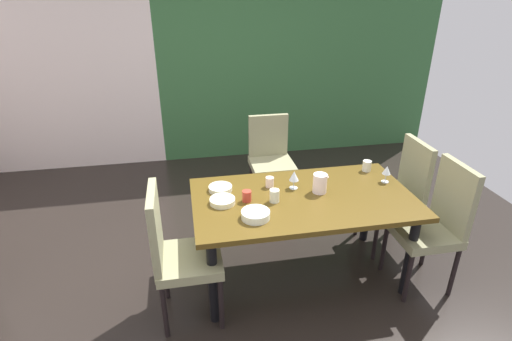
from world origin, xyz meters
The scene contains 18 objects.
ground_plane centered at (0.00, 0.00, -0.01)m, with size 6.30×5.43×0.02m, color black.
back_panel_interior centered at (-1.88, 2.66, 1.33)m, with size 2.54×0.10×2.66m, color silver.
garden_window_panel centered at (1.27, 2.66, 1.33)m, with size 3.75×0.10×2.66m, color #346337.
dining_table centered at (0.52, 0.02, 0.65)m, with size 1.68×0.93×0.74m.
chair_left_near centered at (-0.45, -0.25, 0.57)m, with size 0.44×0.44×1.03m.
chair_right_far centered at (1.49, 0.28, 0.56)m, with size 0.44×0.44×1.00m.
chair_right_near centered at (1.49, -0.25, 0.57)m, with size 0.44×0.44×1.03m.
chair_head_far centered at (0.55, 1.26, 0.55)m, with size 0.44×0.45×0.96m.
wine_glass_north centered at (1.25, 0.13, 0.84)m, with size 0.07×0.07×0.14m.
wine_glass_west centered at (0.48, 0.17, 0.84)m, with size 0.08×0.08×0.15m.
serving_bowl_east centered at (0.11, -0.21, 0.76)m, with size 0.20×0.20×0.05m, color white.
serving_bowl_rear centered at (-0.09, 0.03, 0.76)m, with size 0.19×0.19×0.04m, color white.
serving_bowl_front centered at (-0.09, 0.24, 0.76)m, with size 0.18×0.18×0.04m, color silver.
cup_near_shelf centered at (0.30, 0.23, 0.78)m, with size 0.06×0.06×0.08m, color white.
cup_center centered at (0.29, -0.01, 0.79)m, with size 0.07×0.07×0.10m, color silver.
cup_right centered at (0.09, 0.04, 0.78)m, with size 0.07×0.07×0.08m, color #BA382A.
cup_near_window centered at (1.19, 0.36, 0.78)m, with size 0.07×0.07×0.09m, color silver.
pitcher_corner centered at (0.66, 0.07, 0.81)m, with size 0.12×0.11×0.15m.
Camera 1 is at (-0.33, -2.51, 2.22)m, focal length 28.00 mm.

